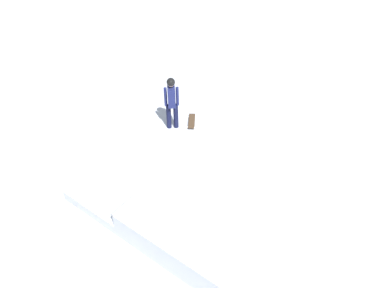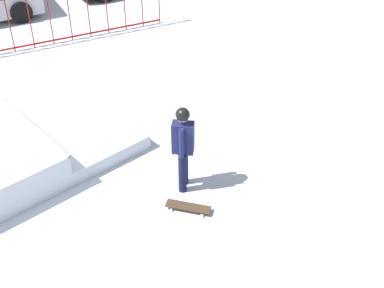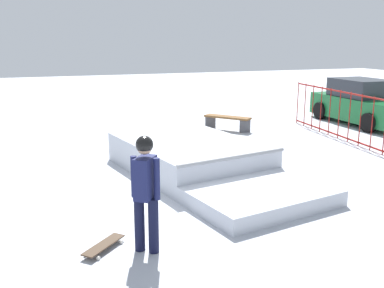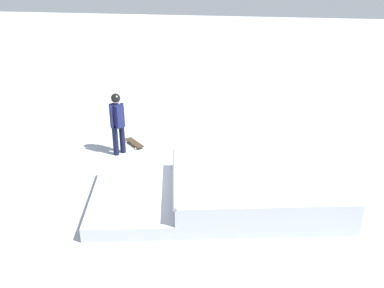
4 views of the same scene
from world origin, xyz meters
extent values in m
plane|color=#B2B7C1|center=(0.00, 0.00, 0.00)|extent=(60.00, 60.00, 0.00)
cube|color=silver|center=(-1.30, 0.47, 0.35)|extent=(4.02, 3.23, 0.70)
cube|color=silver|center=(1.35, 0.97, 0.15)|extent=(2.26, 2.89, 0.30)
cylinder|color=gray|center=(0.47, 0.80, 0.70)|extent=(0.57, 2.57, 0.08)
cylinder|color=black|center=(2.53, -1.42, 0.41)|extent=(0.15, 0.15, 0.82)
cylinder|color=black|center=(2.39, -1.59, 0.41)|extent=(0.15, 0.15, 0.82)
cube|color=#191E4C|center=(2.46, -1.50, 1.12)|extent=(0.43, 0.41, 0.60)
cylinder|color=#191E4C|center=(2.57, -1.37, 1.12)|extent=(0.09, 0.09, 0.60)
cylinder|color=#191E4C|center=(2.35, -1.64, 1.12)|extent=(0.09, 0.09, 0.60)
sphere|color=tan|center=(2.46, -1.50, 1.57)|extent=(0.22, 0.22, 0.22)
sphere|color=black|center=(2.46, -1.50, 1.60)|extent=(0.25, 0.25, 0.25)
cube|color=#3F2D1E|center=(2.21, -2.10, 0.08)|extent=(0.70, 0.71, 0.02)
cylinder|color=silver|center=(2.49, -2.21, 0.03)|extent=(0.06, 0.06, 0.06)
cylinder|color=silver|center=(2.33, -2.38, 0.03)|extent=(0.06, 0.06, 0.06)
cylinder|color=silver|center=(2.10, -1.81, 0.03)|extent=(0.06, 0.06, 0.06)
cylinder|color=silver|center=(1.93, -1.98, 0.03)|extent=(0.06, 0.06, 0.06)
camera|label=1|loc=(-4.23, 3.95, 6.35)|focal=31.55mm
camera|label=2|loc=(-1.24, -8.03, 6.55)|focal=49.87mm
camera|label=3|loc=(8.31, -2.93, 3.03)|focal=41.79mm
camera|label=4|loc=(-1.07, 8.52, 5.03)|focal=39.20mm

